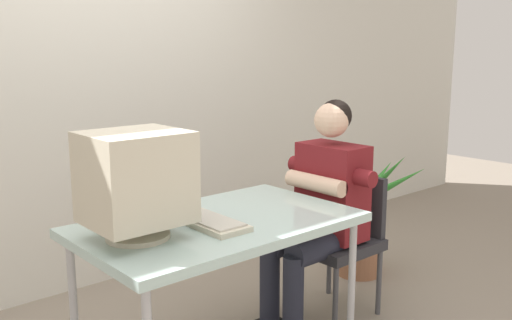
{
  "coord_description": "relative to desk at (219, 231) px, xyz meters",
  "views": [
    {
      "loc": [
        -1.5,
        -1.98,
        1.51
      ],
      "look_at": [
        0.23,
        0.0,
        1.0
      ],
      "focal_mm": 39.74,
      "sensor_mm": 36.0,
      "label": 1
    }
  ],
  "objects": [
    {
      "name": "wall_back",
      "position": [
        0.3,
        1.4,
        0.8
      ],
      "size": [
        8.0,
        0.1,
        3.0
      ],
      "primitive_type": "cube",
      "color": "silver",
      "rests_on": "ground_plane"
    },
    {
      "name": "keyboard",
      "position": [
        -0.08,
        -0.01,
        0.07
      ],
      "size": [
        0.18,
        0.45,
        0.03
      ],
      "color": "beige",
      "rests_on": "desk"
    },
    {
      "name": "desk",
      "position": [
        0.0,
        0.0,
        0.0
      ],
      "size": [
        1.26,
        0.76,
        0.75
      ],
      "color": "#B7B7BC",
      "rests_on": "ground_plane"
    },
    {
      "name": "crt_monitor",
      "position": [
        -0.4,
        0.02,
        0.3
      ],
      "size": [
        0.4,
        0.35,
        0.44
      ],
      "color": "beige",
      "rests_on": "desk"
    },
    {
      "name": "person_seated",
      "position": [
        0.74,
        0.05,
        -0.02
      ],
      "size": [
        0.68,
        0.58,
        1.25
      ],
      "color": "maroon",
      "rests_on": "ground_plane"
    },
    {
      "name": "potted_plant",
      "position": [
        1.45,
        0.33,
        -0.3
      ],
      "size": [
        0.89,
        0.75,
        0.89
      ],
      "color": "#9E6647",
      "rests_on": "ground_plane"
    },
    {
      "name": "office_chair",
      "position": [
        0.92,
        0.05,
        -0.23
      ],
      "size": [
        0.44,
        0.44,
        0.8
      ],
      "color": "#4C4C51",
      "rests_on": "ground_plane"
    }
  ]
}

